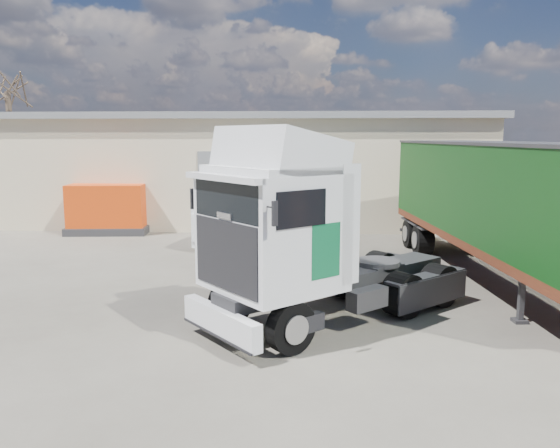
# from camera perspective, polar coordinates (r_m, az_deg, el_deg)

# --- Properties ---
(ground) EXTENTS (120.00, 120.00, 0.00)m
(ground) POSITION_cam_1_polar(r_m,az_deg,el_deg) (14.38, -0.79, -8.01)
(ground) COLOR #292621
(ground) RESTS_ON ground
(warehouse) EXTENTS (30.60, 12.60, 5.42)m
(warehouse) POSITION_cam_1_polar(r_m,az_deg,el_deg) (30.56, -9.91, 6.04)
(warehouse) COLOR #B9AF8E
(warehouse) RESTS_ON ground
(bare_tree) EXTENTS (4.00, 4.00, 9.60)m
(bare_tree) POSITION_cam_1_polar(r_m,az_deg,el_deg) (38.88, -26.69, 13.62)
(bare_tree) COLOR #382B21
(bare_tree) RESTS_ON ground
(tractor_unit) EXTENTS (6.54, 6.20, 4.46)m
(tractor_unit) POSITION_cam_1_polar(r_m,az_deg,el_deg) (12.08, 2.38, -2.16)
(tractor_unit) COLOR black
(tractor_unit) RESTS_ON ground
(box_trailer) EXTENTS (3.75, 12.49, 4.09)m
(box_trailer) POSITION_cam_1_polar(r_m,az_deg,el_deg) (17.35, 21.34, 2.73)
(box_trailer) COLOR #2D2D30
(box_trailer) RESTS_ON ground
(panel_van) EXTENTS (2.59, 4.60, 1.77)m
(panel_van) POSITION_cam_1_polar(r_m,az_deg,el_deg) (21.66, -5.00, 0.27)
(panel_van) COLOR black
(panel_van) RESTS_ON ground
(orange_skip) EXTENTS (3.67, 2.49, 2.18)m
(orange_skip) POSITION_cam_1_polar(r_m,az_deg,el_deg) (25.39, -17.42, 1.27)
(orange_skip) COLOR #2D2D30
(orange_skip) RESTS_ON ground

